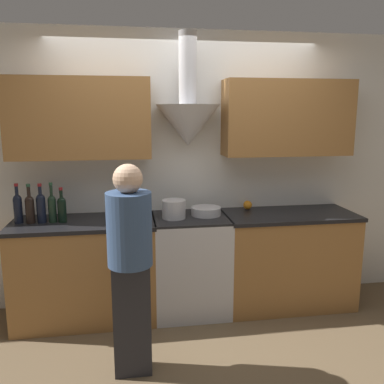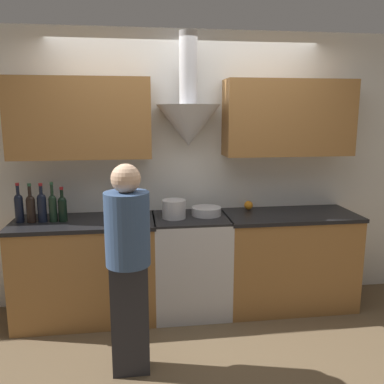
{
  "view_description": "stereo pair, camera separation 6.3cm",
  "coord_description": "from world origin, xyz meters",
  "px_view_note": "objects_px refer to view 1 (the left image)",
  "views": [
    {
      "loc": [
        -0.54,
        -3.24,
        1.85
      ],
      "look_at": [
        0.0,
        0.21,
        1.17
      ],
      "focal_mm": 38.0,
      "sensor_mm": 36.0,
      "label": 1
    },
    {
      "loc": [
        -0.48,
        -3.25,
        1.85
      ],
      "look_at": [
        0.0,
        0.21,
        1.17
      ],
      "focal_mm": 38.0,
      "sensor_mm": 36.0,
      "label": 2
    }
  ],
  "objects_px": {
    "wine_bottle_3": "(52,207)",
    "person_foreground_left": "(130,261)",
    "wine_bottle_0": "(18,207)",
    "orange_fruit": "(248,205)",
    "stove_range": "(190,264)",
    "mixing_bowl": "(206,211)",
    "stock_pot": "(174,209)",
    "wine_bottle_4": "(62,208)",
    "wine_bottle_2": "(41,207)",
    "wine_bottle_1": "(30,208)"
  },
  "relations": [
    {
      "from": "wine_bottle_2",
      "to": "wine_bottle_3",
      "type": "distance_m",
      "value": 0.09
    },
    {
      "from": "stock_pot",
      "to": "person_foreground_left",
      "type": "bearing_deg",
      "value": -115.34
    },
    {
      "from": "wine_bottle_0",
      "to": "wine_bottle_2",
      "type": "bearing_deg",
      "value": -4.41
    },
    {
      "from": "mixing_bowl",
      "to": "stock_pot",
      "type": "bearing_deg",
      "value": -168.76
    },
    {
      "from": "wine_bottle_0",
      "to": "stock_pot",
      "type": "relative_size",
      "value": 1.63
    },
    {
      "from": "stock_pot",
      "to": "person_foreground_left",
      "type": "xyz_separation_m",
      "value": [
        -0.4,
        -0.84,
        -0.16
      ]
    },
    {
      "from": "wine_bottle_3",
      "to": "person_foreground_left",
      "type": "bearing_deg",
      "value": -52.79
    },
    {
      "from": "wine_bottle_0",
      "to": "wine_bottle_4",
      "type": "xyz_separation_m",
      "value": [
        0.37,
        -0.02,
        -0.02
      ]
    },
    {
      "from": "wine_bottle_2",
      "to": "stock_pot",
      "type": "relative_size",
      "value": 1.61
    },
    {
      "from": "person_foreground_left",
      "to": "wine_bottle_0",
      "type": "bearing_deg",
      "value": 136.91
    },
    {
      "from": "person_foreground_left",
      "to": "stock_pot",
      "type": "bearing_deg",
      "value": 64.66
    },
    {
      "from": "stock_pot",
      "to": "orange_fruit",
      "type": "height_order",
      "value": "stock_pot"
    },
    {
      "from": "wine_bottle_3",
      "to": "wine_bottle_4",
      "type": "distance_m",
      "value": 0.08
    },
    {
      "from": "wine_bottle_0",
      "to": "wine_bottle_1",
      "type": "distance_m",
      "value": 0.1
    },
    {
      "from": "wine_bottle_0",
      "to": "mixing_bowl",
      "type": "height_order",
      "value": "wine_bottle_0"
    },
    {
      "from": "wine_bottle_3",
      "to": "wine_bottle_4",
      "type": "relative_size",
      "value": 1.15
    },
    {
      "from": "stove_range",
      "to": "wine_bottle_4",
      "type": "xyz_separation_m",
      "value": [
        -1.12,
        -0.01,
        0.58
      ]
    },
    {
      "from": "wine_bottle_0",
      "to": "orange_fruit",
      "type": "height_order",
      "value": "wine_bottle_0"
    },
    {
      "from": "orange_fruit",
      "to": "wine_bottle_3",
      "type": "bearing_deg",
      "value": -173.73
    },
    {
      "from": "wine_bottle_4",
      "to": "stock_pot",
      "type": "bearing_deg",
      "value": -1.12
    },
    {
      "from": "wine_bottle_1",
      "to": "wine_bottle_0",
      "type": "bearing_deg",
      "value": 169.78
    },
    {
      "from": "stove_range",
      "to": "wine_bottle_0",
      "type": "xyz_separation_m",
      "value": [
        -1.49,
        0.02,
        0.59
      ]
    },
    {
      "from": "wine_bottle_3",
      "to": "person_foreground_left",
      "type": "xyz_separation_m",
      "value": [
        0.66,
        -0.86,
        -0.21
      ]
    },
    {
      "from": "stove_range",
      "to": "person_foreground_left",
      "type": "xyz_separation_m",
      "value": [
        -0.55,
        -0.86,
        0.38
      ]
    },
    {
      "from": "wine_bottle_0",
      "to": "mixing_bowl",
      "type": "xyz_separation_m",
      "value": [
        1.64,
        0.02,
        -0.1
      ]
    },
    {
      "from": "mixing_bowl",
      "to": "wine_bottle_4",
      "type": "bearing_deg",
      "value": -178.12
    },
    {
      "from": "mixing_bowl",
      "to": "wine_bottle_0",
      "type": "bearing_deg",
      "value": -179.37
    },
    {
      "from": "wine_bottle_1",
      "to": "orange_fruit",
      "type": "bearing_deg",
      "value": 5.75
    },
    {
      "from": "wine_bottle_2",
      "to": "orange_fruit",
      "type": "xyz_separation_m",
      "value": [
        1.9,
        0.2,
        -0.1
      ]
    },
    {
      "from": "wine_bottle_3",
      "to": "stock_pot",
      "type": "height_order",
      "value": "wine_bottle_3"
    },
    {
      "from": "stove_range",
      "to": "mixing_bowl",
      "type": "relative_size",
      "value": 3.35
    },
    {
      "from": "wine_bottle_1",
      "to": "wine_bottle_3",
      "type": "xyz_separation_m",
      "value": [
        0.18,
        0.0,
        0.0
      ]
    },
    {
      "from": "wine_bottle_0",
      "to": "stock_pot",
      "type": "bearing_deg",
      "value": -1.84
    },
    {
      "from": "stove_range",
      "to": "wine_bottle_2",
      "type": "xyz_separation_m",
      "value": [
        -1.3,
        0.0,
        0.6
      ]
    },
    {
      "from": "wine_bottle_2",
      "to": "wine_bottle_4",
      "type": "distance_m",
      "value": 0.17
    },
    {
      "from": "wine_bottle_3",
      "to": "wine_bottle_1",
      "type": "bearing_deg",
      "value": -179.35
    },
    {
      "from": "stock_pot",
      "to": "orange_fruit",
      "type": "xyz_separation_m",
      "value": [
        0.75,
        0.23,
        -0.04
      ]
    },
    {
      "from": "stock_pot",
      "to": "mixing_bowl",
      "type": "height_order",
      "value": "stock_pot"
    },
    {
      "from": "wine_bottle_1",
      "to": "person_foreground_left",
      "type": "height_order",
      "value": "person_foreground_left"
    },
    {
      "from": "stove_range",
      "to": "wine_bottle_0",
      "type": "relative_size",
      "value": 2.66
    },
    {
      "from": "wine_bottle_4",
      "to": "wine_bottle_2",
      "type": "bearing_deg",
      "value": 177.01
    },
    {
      "from": "wine_bottle_3",
      "to": "person_foreground_left",
      "type": "height_order",
      "value": "person_foreground_left"
    },
    {
      "from": "wine_bottle_0",
      "to": "stove_range",
      "type": "bearing_deg",
      "value": -0.69
    },
    {
      "from": "stock_pot",
      "to": "stove_range",
      "type": "bearing_deg",
      "value": 9.27
    },
    {
      "from": "orange_fruit",
      "to": "wine_bottle_0",
      "type": "bearing_deg",
      "value": -175.02
    },
    {
      "from": "mixing_bowl",
      "to": "wine_bottle_3",
      "type": "bearing_deg",
      "value": -178.55
    },
    {
      "from": "stock_pot",
      "to": "orange_fruit",
      "type": "bearing_deg",
      "value": 16.62
    },
    {
      "from": "person_foreground_left",
      "to": "wine_bottle_3",
      "type": "bearing_deg",
      "value": 127.21
    },
    {
      "from": "wine_bottle_4",
      "to": "person_foreground_left",
      "type": "height_order",
      "value": "person_foreground_left"
    },
    {
      "from": "wine_bottle_2",
      "to": "stock_pot",
      "type": "height_order",
      "value": "wine_bottle_2"
    }
  ]
}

